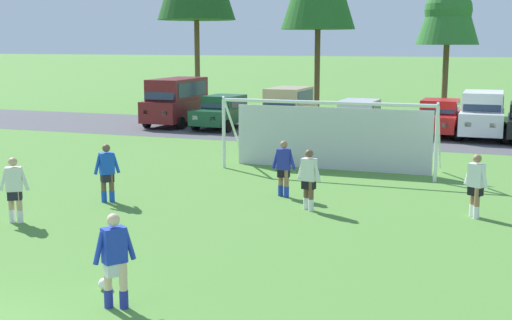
{
  "coord_description": "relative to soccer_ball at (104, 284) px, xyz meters",
  "views": [
    {
      "loc": [
        7.65,
        -6.77,
        4.41
      ],
      "look_at": [
        1.23,
        11.12,
        1.09
      ],
      "focal_mm": 47.25,
      "sensor_mm": 36.0,
      "label": 1
    }
  ],
  "objects": [
    {
      "name": "parked_car_slot_center_left",
      "position": [
        -3.51,
        22.71,
        1.0
      ],
      "size": [
        2.22,
        4.64,
        2.16
      ],
      "color": "tan",
      "rests_on": "ground"
    },
    {
      "name": "player_midfield_center",
      "position": [
        6.12,
        7.63,
        0.71
      ],
      "size": [
        0.64,
        0.51,
        1.64
      ],
      "color": "#936B4C",
      "rests_on": "ground"
    },
    {
      "name": "player_striker_near",
      "position": [
        0.66,
        -0.67,
        0.71
      ],
      "size": [
        0.56,
        0.6,
        1.64
      ],
      "color": "beige",
      "rests_on": "ground"
    },
    {
      "name": "parking_lot_strip",
      "position": [
        -1.14,
        22.38,
        -0.11
      ],
      "size": [
        52.0,
        8.4,
        0.01
      ],
      "primitive_type": "cube",
      "color": "#4C4C51",
      "rests_on": "ground"
    },
    {
      "name": "soccer_ball",
      "position": [
        0.0,
        0.0,
        0.0
      ],
      "size": [
        0.22,
        0.22,
        0.22
      ],
      "color": "white",
      "rests_on": "ground"
    },
    {
      "name": "parked_car_slot_far_left",
      "position": [
        -9.78,
        22.69,
        1.23
      ],
      "size": [
        2.22,
        4.81,
        2.52
      ],
      "color": "maroon",
      "rests_on": "ground"
    },
    {
      "name": "player_winger_right",
      "position": [
        1.92,
        6.93,
        0.71
      ],
      "size": [
        0.72,
        0.3,
        1.64
      ],
      "color": "brown",
      "rests_on": "ground"
    },
    {
      "name": "parked_car_slot_center_right",
      "position": [
        3.94,
        23.29,
        0.77
      ],
      "size": [
        2.14,
        4.25,
        1.72
      ],
      "color": "red",
      "rests_on": "ground"
    },
    {
      "name": "player_winger_left",
      "position": [
        -3.63,
        5.93,
        0.71
      ],
      "size": [
        0.61,
        0.56,
        1.64
      ],
      "color": "brown",
      "rests_on": "ground"
    },
    {
      "name": "parked_car_slot_center",
      "position": [
        0.31,
        21.78,
        0.77
      ],
      "size": [
        2.14,
        4.25,
        1.72
      ],
      "color": "#B2B2BC",
      "rests_on": "ground"
    },
    {
      "name": "parked_car_slot_right",
      "position": [
        5.89,
        23.07,
        1.0
      ],
      "size": [
        2.15,
        4.61,
        2.16
      ],
      "color": "silver",
      "rests_on": "ground"
    },
    {
      "name": "soccer_goal",
      "position": [
        1.1,
        12.67,
        1.18
      ],
      "size": [
        7.44,
        1.95,
        2.57
      ],
      "color": "white",
      "rests_on": "ground"
    },
    {
      "name": "player_defender_far",
      "position": [
        -4.6,
        3.26,
        0.71
      ],
      "size": [
        0.71,
        0.41,
        1.64
      ],
      "color": "tan",
      "rests_on": "ground"
    },
    {
      "name": "parked_car_slot_left",
      "position": [
        -6.86,
        22.23,
        0.77
      ],
      "size": [
        2.29,
        4.33,
        1.72
      ],
      "color": "#194C2D",
      "rests_on": "ground"
    },
    {
      "name": "player_trailing_back",
      "position": [
        0.81,
        8.23,
        0.71
      ],
      "size": [
        0.74,
        0.27,
        1.64
      ],
      "color": "#936B4C",
      "rests_on": "ground"
    },
    {
      "name": "ground_plane",
      "position": [
        -1.14,
        11.77,
        -0.11
      ],
      "size": [
        400.0,
        400.0,
        0.0
      ],
      "primitive_type": "plane",
      "color": "#518438"
    }
  ]
}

